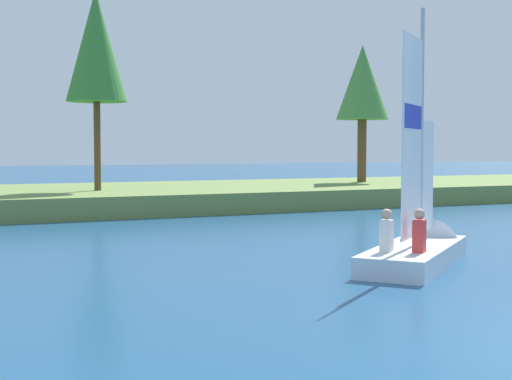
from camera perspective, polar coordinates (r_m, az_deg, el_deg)
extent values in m
cube|color=olive|center=(28.93, -10.35, -0.58)|extent=(80.00, 10.22, 0.75)
cylinder|color=brown|center=(27.31, -12.52, 3.43)|extent=(0.25, 0.25, 3.30)
cone|color=#387F33|center=(27.58, -12.61, 11.16)|extent=(2.24, 2.24, 4.12)
cylinder|color=brown|center=(34.08, 8.43, 3.11)|extent=(0.42, 0.42, 2.94)
cone|color=#47893D|center=(34.23, 8.47, 8.49)|extent=(2.45, 2.45, 3.47)
cube|color=silver|center=(14.43, 12.54, -5.11)|extent=(4.00, 3.56, 0.40)
cone|color=silver|center=(16.41, 14.18, -4.13)|extent=(1.52, 1.54, 1.16)
cylinder|color=#B7B7BC|center=(14.68, 13.03, 4.94)|extent=(0.08, 0.08, 4.67)
cube|color=white|center=(13.95, 12.34, 4.22)|extent=(1.19, 0.96, 3.77)
cube|color=#1E33B2|center=(13.96, 12.36, 5.72)|extent=(1.08, 0.87, 0.45)
cube|color=white|center=(15.28, 13.48, 1.10)|extent=(0.81, 0.65, 2.27)
cylinder|color=#B7B7BC|center=(14.04, 12.24, -3.62)|extent=(1.21, 0.99, 0.06)
cube|color=red|center=(13.43, 12.87, -3.61)|extent=(0.34, 0.33, 0.59)
sphere|color=tan|center=(13.39, 12.89, -1.88)|extent=(0.20, 0.20, 0.20)
cube|color=silver|center=(13.41, 10.34, -3.61)|extent=(0.34, 0.33, 0.58)
sphere|color=tan|center=(13.37, 10.36, -1.91)|extent=(0.20, 0.20, 0.20)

